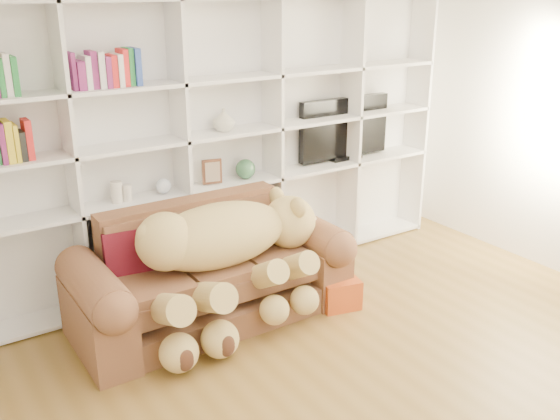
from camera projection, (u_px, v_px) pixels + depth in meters
floor at (414, 406)px, 3.88m from camera, size 5.00×5.00×0.00m
wall_back at (217, 122)px, 5.38m from camera, size 5.00×0.02×2.70m
bookshelf at (199, 134)px, 5.16m from camera, size 4.43×0.35×2.40m
sofa at (210, 278)px, 4.82m from camera, size 2.11×0.91×0.89m
teddy_bear at (226, 250)px, 4.61m from camera, size 1.63×0.88×0.95m
throw_pillow at (128, 254)px, 4.54m from camera, size 0.37×0.24×0.37m
gift_box at (338, 292)px, 5.05m from camera, size 0.36×0.35×0.24m
tv at (344, 129)px, 6.00m from camera, size 1.01×0.18×0.60m
picture_frame at (212, 172)px, 5.26m from camera, size 0.17×0.06×0.21m
green_vase at (245, 169)px, 5.44m from camera, size 0.17×0.17×0.17m
figurine_tall at (117, 192)px, 4.84m from camera, size 0.11×0.11×0.17m
figurine_short at (127, 193)px, 4.89m from camera, size 0.09×0.09×0.13m
snow_globe at (163, 186)px, 5.05m from camera, size 0.13×0.13×0.13m
shelf_vase at (224, 120)px, 5.18m from camera, size 0.24×0.24×0.19m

